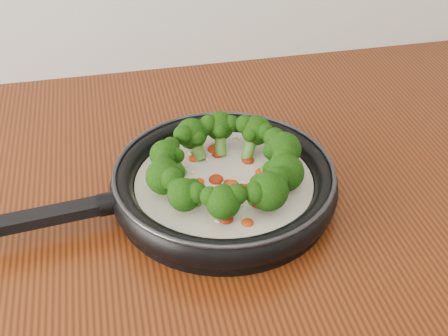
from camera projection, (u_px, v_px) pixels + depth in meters
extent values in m
cylinder|color=black|center=(224.00, 196.00, 0.77)|extent=(0.30, 0.30, 0.01)
torus|color=black|center=(224.00, 183.00, 0.75)|extent=(0.32, 0.32, 0.03)
torus|color=#2D2D33|center=(224.00, 170.00, 0.74)|extent=(0.31, 0.31, 0.01)
cube|color=black|center=(45.00, 216.00, 0.69)|extent=(0.17, 0.04, 0.01)
cylinder|color=black|center=(109.00, 203.00, 0.71)|extent=(0.03, 0.03, 0.03)
cylinder|color=beige|center=(224.00, 186.00, 0.76)|extent=(0.25, 0.25, 0.02)
ellipsoid|color=#961D07|center=(226.00, 219.00, 0.69)|extent=(0.02, 0.02, 0.01)
ellipsoid|color=#961D07|center=(281.00, 153.00, 0.80)|extent=(0.02, 0.02, 0.01)
ellipsoid|color=#C0370C|center=(262.00, 173.00, 0.76)|extent=(0.02, 0.02, 0.01)
ellipsoid|color=#961D07|center=(259.00, 203.00, 0.71)|extent=(0.02, 0.02, 0.01)
ellipsoid|color=#961D07|center=(218.00, 155.00, 0.80)|extent=(0.02, 0.02, 0.01)
ellipsoid|color=#C0370C|center=(193.00, 159.00, 0.79)|extent=(0.02, 0.02, 0.01)
ellipsoid|color=#961D07|center=(248.00, 160.00, 0.78)|extent=(0.02, 0.02, 0.01)
ellipsoid|color=#961D07|center=(242.00, 188.00, 0.74)|extent=(0.02, 0.02, 0.01)
ellipsoid|color=#C0370C|center=(232.00, 185.00, 0.74)|extent=(0.02, 0.02, 0.01)
ellipsoid|color=#961D07|center=(217.00, 199.00, 0.72)|extent=(0.02, 0.02, 0.01)
ellipsoid|color=#961D07|center=(216.00, 180.00, 0.75)|extent=(0.03, 0.03, 0.01)
ellipsoid|color=#C0370C|center=(200.00, 182.00, 0.75)|extent=(0.01, 0.01, 0.01)
ellipsoid|color=#961D07|center=(228.00, 183.00, 0.75)|extent=(0.01, 0.01, 0.01)
ellipsoid|color=#961D07|center=(285.00, 191.00, 0.73)|extent=(0.02, 0.02, 0.01)
ellipsoid|color=#C0370C|center=(247.00, 223.00, 0.69)|extent=(0.02, 0.02, 0.01)
ellipsoid|color=#961D07|center=(171.00, 190.00, 0.73)|extent=(0.02, 0.02, 0.01)
ellipsoid|color=#961D07|center=(248.00, 188.00, 0.74)|extent=(0.02, 0.02, 0.01)
ellipsoid|color=#C0370C|center=(215.00, 149.00, 0.81)|extent=(0.02, 0.02, 0.01)
ellipsoid|color=white|center=(241.00, 206.00, 0.71)|extent=(0.01, 0.01, 0.00)
ellipsoid|color=white|center=(297.00, 166.00, 0.78)|extent=(0.01, 0.01, 0.00)
ellipsoid|color=white|center=(170.00, 165.00, 0.78)|extent=(0.01, 0.01, 0.00)
ellipsoid|color=white|center=(183.00, 165.00, 0.78)|extent=(0.00, 0.01, 0.00)
ellipsoid|color=white|center=(243.00, 183.00, 0.75)|extent=(0.01, 0.01, 0.00)
ellipsoid|color=white|center=(193.00, 172.00, 0.76)|extent=(0.01, 0.01, 0.00)
ellipsoid|color=white|center=(190.00, 153.00, 0.80)|extent=(0.01, 0.01, 0.00)
ellipsoid|color=white|center=(224.00, 179.00, 0.75)|extent=(0.01, 0.01, 0.00)
ellipsoid|color=white|center=(186.00, 182.00, 0.75)|extent=(0.01, 0.01, 0.00)
ellipsoid|color=white|center=(293.00, 180.00, 0.75)|extent=(0.01, 0.01, 0.00)
ellipsoid|color=white|center=(240.00, 184.00, 0.75)|extent=(0.01, 0.01, 0.00)
ellipsoid|color=white|center=(201.00, 184.00, 0.74)|extent=(0.01, 0.01, 0.00)
ellipsoid|color=white|center=(194.00, 187.00, 0.74)|extent=(0.00, 0.01, 0.00)
ellipsoid|color=white|center=(274.00, 184.00, 0.74)|extent=(0.01, 0.01, 0.00)
ellipsoid|color=white|center=(238.00, 138.00, 0.83)|extent=(0.00, 0.01, 0.00)
ellipsoid|color=white|center=(195.00, 189.00, 0.74)|extent=(0.01, 0.01, 0.00)
ellipsoid|color=white|center=(280.00, 152.00, 0.80)|extent=(0.01, 0.01, 0.00)
ellipsoid|color=white|center=(207.00, 159.00, 0.79)|extent=(0.00, 0.01, 0.00)
ellipsoid|color=white|center=(234.00, 137.00, 0.83)|extent=(0.01, 0.01, 0.00)
ellipsoid|color=white|center=(232.00, 198.00, 0.72)|extent=(0.01, 0.01, 0.00)
ellipsoid|color=white|center=(222.00, 182.00, 0.75)|extent=(0.00, 0.01, 0.00)
ellipsoid|color=white|center=(155.00, 178.00, 0.75)|extent=(0.01, 0.01, 0.00)
ellipsoid|color=white|center=(220.00, 176.00, 0.76)|extent=(0.01, 0.01, 0.00)
ellipsoid|color=white|center=(217.00, 221.00, 0.69)|extent=(0.01, 0.01, 0.00)
ellipsoid|color=white|center=(210.00, 194.00, 0.73)|extent=(0.01, 0.01, 0.00)
cylinder|color=#629A32|center=(271.00, 163.00, 0.76)|extent=(0.03, 0.02, 0.04)
sphere|color=black|center=(283.00, 150.00, 0.75)|extent=(0.05, 0.05, 0.05)
sphere|color=black|center=(275.00, 139.00, 0.76)|extent=(0.03, 0.03, 0.03)
sphere|color=black|center=(286.00, 154.00, 0.74)|extent=(0.03, 0.03, 0.03)
sphere|color=black|center=(272.00, 151.00, 0.75)|extent=(0.03, 0.03, 0.02)
cylinder|color=#629A32|center=(250.00, 147.00, 0.79)|extent=(0.03, 0.03, 0.04)
sphere|color=black|center=(256.00, 130.00, 0.79)|extent=(0.04, 0.04, 0.04)
sphere|color=black|center=(245.00, 124.00, 0.79)|extent=(0.03, 0.03, 0.03)
sphere|color=black|center=(265.00, 132.00, 0.78)|extent=(0.03, 0.03, 0.02)
sphere|color=black|center=(250.00, 135.00, 0.78)|extent=(0.02, 0.02, 0.02)
cylinder|color=#629A32|center=(220.00, 143.00, 0.79)|extent=(0.02, 0.03, 0.04)
sphere|color=black|center=(220.00, 126.00, 0.80)|extent=(0.04, 0.04, 0.04)
sphere|color=black|center=(209.00, 124.00, 0.79)|extent=(0.03, 0.03, 0.02)
sphere|color=black|center=(231.00, 123.00, 0.79)|extent=(0.03, 0.03, 0.02)
sphere|color=black|center=(220.00, 131.00, 0.78)|extent=(0.02, 0.02, 0.02)
cylinder|color=#629A32|center=(198.00, 149.00, 0.79)|extent=(0.02, 0.03, 0.03)
sphere|color=black|center=(192.00, 134.00, 0.79)|extent=(0.05, 0.05, 0.04)
sphere|color=black|center=(183.00, 135.00, 0.77)|extent=(0.03, 0.03, 0.03)
sphere|color=black|center=(203.00, 128.00, 0.79)|extent=(0.03, 0.03, 0.02)
sphere|color=black|center=(198.00, 138.00, 0.78)|extent=(0.02, 0.02, 0.02)
cylinder|color=#629A32|center=(177.00, 166.00, 0.76)|extent=(0.03, 0.03, 0.03)
sphere|color=black|center=(165.00, 155.00, 0.75)|extent=(0.04, 0.04, 0.04)
sphere|color=black|center=(165.00, 158.00, 0.73)|extent=(0.03, 0.03, 0.02)
sphere|color=black|center=(171.00, 146.00, 0.76)|extent=(0.03, 0.03, 0.02)
sphere|color=black|center=(177.00, 156.00, 0.75)|extent=(0.02, 0.02, 0.02)
cylinder|color=#629A32|center=(176.00, 184.00, 0.73)|extent=(0.03, 0.02, 0.03)
sphere|color=black|center=(164.00, 177.00, 0.71)|extent=(0.05, 0.05, 0.04)
sphere|color=black|center=(172.00, 179.00, 0.70)|extent=(0.03, 0.03, 0.03)
sphere|color=black|center=(162.00, 165.00, 0.72)|extent=(0.03, 0.03, 0.03)
sphere|color=black|center=(176.00, 172.00, 0.71)|extent=(0.02, 0.02, 0.02)
cylinder|color=#629A32|center=(193.00, 198.00, 0.70)|extent=(0.03, 0.03, 0.03)
sphere|color=black|center=(184.00, 195.00, 0.69)|extent=(0.04, 0.04, 0.04)
sphere|color=black|center=(197.00, 193.00, 0.68)|extent=(0.03, 0.03, 0.03)
sphere|color=black|center=(176.00, 185.00, 0.69)|extent=(0.03, 0.03, 0.02)
sphere|color=black|center=(193.00, 187.00, 0.69)|extent=(0.02, 0.02, 0.02)
cylinder|color=#629A32|center=(223.00, 205.00, 0.69)|extent=(0.02, 0.03, 0.03)
sphere|color=black|center=(223.00, 202.00, 0.67)|extent=(0.04, 0.04, 0.04)
sphere|color=black|center=(237.00, 194.00, 0.67)|extent=(0.03, 0.03, 0.03)
sphere|color=black|center=(210.00, 196.00, 0.67)|extent=(0.03, 0.03, 0.02)
sphere|color=black|center=(223.00, 192.00, 0.68)|extent=(0.02, 0.02, 0.02)
cylinder|color=#629A32|center=(259.00, 196.00, 0.70)|extent=(0.03, 0.03, 0.04)
sphere|color=black|center=(269.00, 191.00, 0.68)|extent=(0.05, 0.05, 0.05)
sphere|color=black|center=(277.00, 178.00, 0.69)|extent=(0.03, 0.03, 0.03)
sphere|color=black|center=(256.00, 192.00, 0.67)|extent=(0.03, 0.03, 0.03)
sphere|color=black|center=(259.00, 184.00, 0.69)|extent=(0.03, 0.03, 0.02)
cylinder|color=#629A32|center=(273.00, 180.00, 0.73)|extent=(0.03, 0.03, 0.03)
sphere|color=black|center=(285.00, 173.00, 0.72)|extent=(0.05, 0.05, 0.05)
sphere|color=black|center=(283.00, 159.00, 0.73)|extent=(0.03, 0.03, 0.03)
sphere|color=black|center=(280.00, 177.00, 0.70)|extent=(0.03, 0.03, 0.03)
sphere|color=black|center=(272.00, 170.00, 0.72)|extent=(0.03, 0.03, 0.02)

